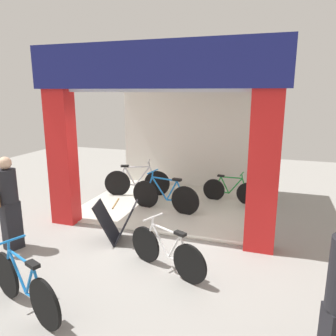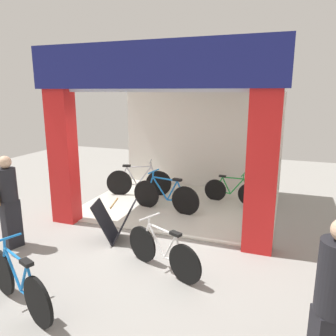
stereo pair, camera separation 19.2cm
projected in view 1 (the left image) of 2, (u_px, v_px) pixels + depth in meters
name	position (u px, v px, depth m)	size (l,w,h in m)	color
ground_plane	(154.00, 234.00, 6.57)	(17.13, 17.13, 0.00)	gray
shop_facade	(178.00, 130.00, 7.67)	(4.77, 3.91, 3.62)	beige
bicycle_inside_0	(137.00, 182.00, 8.87)	(1.70, 0.61, 0.97)	black
bicycle_inside_1	(230.00, 190.00, 8.35)	(1.44, 0.39, 0.79)	black
bicycle_inside_2	(165.00, 196.00, 7.72)	(1.72, 0.47, 0.95)	black
bicycle_parked_0	(24.00, 286.00, 4.18)	(1.54, 0.65, 0.90)	black
bicycle_parked_1	(166.00, 252.00, 5.12)	(1.43, 0.67, 0.85)	black
sandwich_board_sign	(116.00, 222.00, 6.17)	(0.88, 0.73, 0.77)	black
pedestrian_1	(9.00, 202.00, 5.77)	(0.40, 0.58, 1.69)	black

